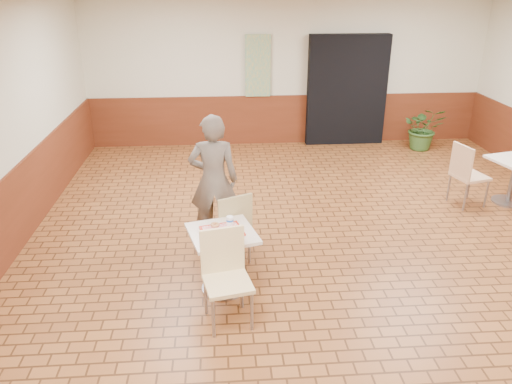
{
  "coord_description": "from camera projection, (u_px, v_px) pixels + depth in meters",
  "views": [
    {
      "loc": [
        -1.39,
        -5.02,
        3.2
      ],
      "look_at": [
        -1.0,
        0.19,
        0.95
      ],
      "focal_mm": 35.0,
      "sensor_mm": 36.0,
      "label": 1
    }
  ],
  "objects": [
    {
      "name": "promo_poster",
      "position": [
        258.0,
        66.0,
        9.81
      ],
      "size": [
        0.5,
        0.03,
        1.2
      ],
      "primitive_type": "cube",
      "color": "gray",
      "rests_on": "wainscot_band"
    },
    {
      "name": "wainscot_band",
      "position": [
        343.0,
        232.0,
        5.76
      ],
      "size": [
        8.0,
        10.0,
        1.0
      ],
      "color": "#572410",
      "rests_on": "ground"
    },
    {
      "name": "chair_main_back",
      "position": [
        231.0,
        225.0,
        5.88
      ],
      "size": [
        0.57,
        0.57,
        0.92
      ],
      "rotation": [
        0.0,
        0.0,
        3.57
      ],
      "color": "tan",
      "rests_on": "ground"
    },
    {
      "name": "main_table",
      "position": [
        223.0,
        251.0,
        5.39
      ],
      "size": [
        0.68,
        0.68,
        0.71
      ],
      "rotation": [
        0.0,
        0.0,
        0.26
      ],
      "color": "beige",
      "rests_on": "ground"
    },
    {
      "name": "room_shell",
      "position": [
        350.0,
        149.0,
        5.37
      ],
      "size": [
        8.01,
        10.01,
        3.01
      ],
      "color": "brown",
      "rests_on": "ground"
    },
    {
      "name": "potted_plant",
      "position": [
        424.0,
        128.0,
        9.94
      ],
      "size": [
        0.93,
        0.85,
        0.88
      ],
      "primitive_type": "imported",
      "rotation": [
        0.0,
        0.0,
        -0.24
      ],
      "color": "#325823",
      "rests_on": "ground"
    },
    {
      "name": "corridor_doorway",
      "position": [
        347.0,
        91.0,
        10.08
      ],
      "size": [
        1.6,
        0.22,
        2.2
      ],
      "primitive_type": "cube",
      "color": "black",
      "rests_on": "ground"
    },
    {
      "name": "customer",
      "position": [
        214.0,
        180.0,
        6.28
      ],
      "size": [
        0.63,
        0.42,
        1.7
      ],
      "primitive_type": "imported",
      "rotation": [
        0.0,
        0.0,
        3.12
      ],
      "color": "#61564B",
      "rests_on": "ground"
    },
    {
      "name": "ring_donut",
      "position": [
        215.0,
        225.0,
        5.36
      ],
      "size": [
        0.1,
        0.1,
        0.03
      ],
      "primitive_type": "torus",
      "rotation": [
        0.0,
        0.0,
        0.02
      ],
      "color": "#B87A43",
      "rests_on": "serving_tray"
    },
    {
      "name": "chair_main_front",
      "position": [
        226.0,
        272.0,
        4.91
      ],
      "size": [
        0.53,
        0.53,
        0.96
      ],
      "rotation": [
        0.0,
        0.0,
        0.21
      ],
      "color": "#EACD8C",
      "rests_on": "ground"
    },
    {
      "name": "long_john_donut",
      "position": [
        226.0,
        230.0,
        5.23
      ],
      "size": [
        0.16,
        0.1,
        0.05
      ],
      "rotation": [
        0.0,
        0.0,
        0.16
      ],
      "color": "#B66235",
      "rests_on": "serving_tray"
    },
    {
      "name": "paper_cup",
      "position": [
        230.0,
        220.0,
        5.38
      ],
      "size": [
        0.08,
        0.08,
        0.1
      ],
      "rotation": [
        0.0,
        0.0,
        -0.07
      ],
      "color": "white",
      "rests_on": "serving_tray"
    },
    {
      "name": "chair_second_left",
      "position": [
        466.0,
        172.0,
        7.44
      ],
      "size": [
        0.53,
        0.53,
        0.96
      ],
      "rotation": [
        0.0,
        0.0,
        1.81
      ],
      "color": "#E4B789",
      "rests_on": "ground"
    },
    {
      "name": "serving_tray",
      "position": [
        222.0,
        231.0,
        5.29
      ],
      "size": [
        0.43,
        0.33,
        0.03
      ],
      "rotation": [
        0.0,
        0.0,
        0.25
      ],
      "color": "red",
      "rests_on": "main_table"
    }
  ]
}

